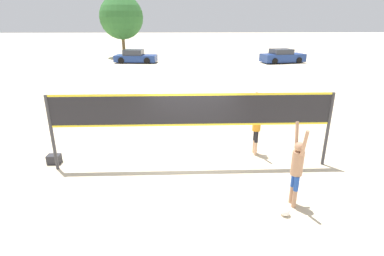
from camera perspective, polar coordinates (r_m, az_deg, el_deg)
name	(u,v)px	position (r m, az deg, el deg)	size (l,w,h in m)	color
ground_plane	(192,166)	(9.54, 0.00, -7.33)	(200.00, 200.00, 0.00)	beige
volleyball_net	(192,114)	(8.88, 0.00, 2.65)	(8.47, 0.10, 2.35)	#38383D
player_spiker	(297,165)	(7.61, 19.39, -6.69)	(0.28, 0.70, 2.11)	tan
player_blocker	(257,123)	(10.21, 12.22, 0.85)	(0.28, 0.70, 2.11)	tan
volleyball	(285,211)	(7.66, 17.35, -14.90)	(0.22, 0.22, 0.22)	white
gear_bag	(54,159)	(10.64, -24.77, -5.40)	(0.40, 0.29, 0.30)	#2D2D33
parked_car_near	(282,57)	(34.01, 16.82, 12.90)	(4.82, 2.78, 1.44)	navy
parked_car_mid	(135,57)	(33.30, -10.74, 13.18)	(4.53, 2.29, 1.36)	navy
tree_left_cluster	(121,17)	(38.65, -13.29, 19.85)	(5.11, 5.11, 7.16)	brown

